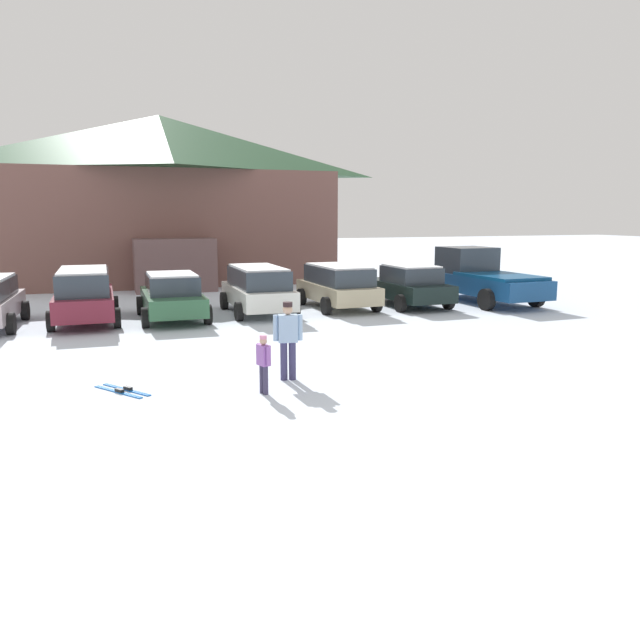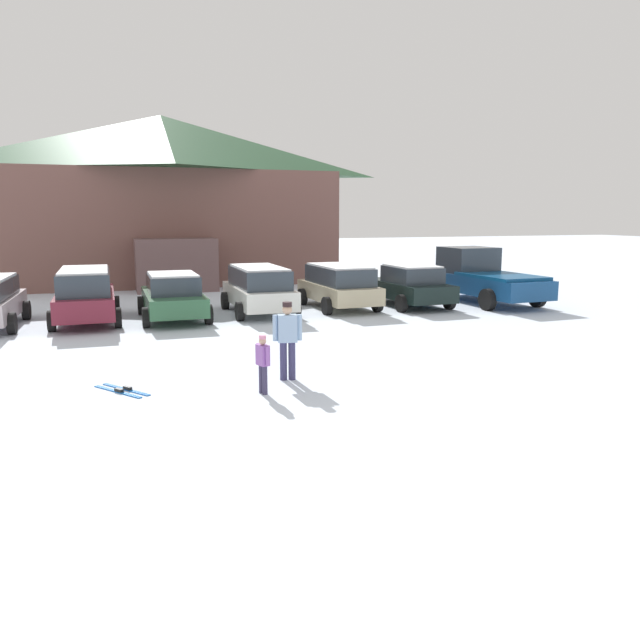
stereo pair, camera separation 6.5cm
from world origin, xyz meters
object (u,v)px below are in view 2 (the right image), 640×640
skier_adult_in_blue_parka (287,336)px  parked_green_coupe (173,296)px  parked_black_sedan (410,285)px  parked_beige_suv (339,285)px  pair_of_skis (122,390)px  parked_maroon_van (85,294)px  parked_white_suv (259,288)px  ski_lodge (164,198)px  skier_child_in_purple_jacket (263,361)px  pickup_truck (481,277)px

skier_adult_in_blue_parka → parked_green_coupe: bearing=98.9°
parked_green_coupe → parked_black_sedan: bearing=0.4°
parked_beige_suv → pair_of_skis: 12.07m
parked_beige_suv → parked_green_coupe: bearing=-175.7°
parked_green_coupe → parked_maroon_van: bearing=171.4°
parked_white_suv → parked_beige_suv: bearing=3.3°
ski_lodge → skier_child_in_purple_jacket: ski_lodge is taller
parked_beige_suv → skier_child_in_purple_jacket: parked_beige_suv is taller
parked_beige_suv → skier_child_in_purple_jacket: bearing=-118.8°
parked_maroon_van → parked_beige_suv: bearing=0.3°
ski_lodge → parked_green_coupe: (-1.18, -13.25, -3.54)m
parked_white_suv → skier_child_in_purple_jacket: parked_white_suv is taller
parked_black_sedan → pair_of_skis: parked_black_sedan is taller
parked_maroon_van → parked_black_sedan: 11.61m
parked_green_coupe → skier_adult_in_blue_parka: (1.37, -8.70, 0.14)m
parked_beige_suv → parked_white_suv: bearing=-176.7°
parked_black_sedan → parked_green_coupe: bearing=-179.6°
parked_maroon_van → parked_black_sedan: size_ratio=1.16×
skier_child_in_purple_jacket → parked_white_suv: bearing=76.3°
parked_white_suv → pair_of_skis: parked_white_suv is taller
parked_maroon_van → parked_green_coupe: parked_maroon_van is taller
pickup_truck → parked_green_coupe: bearing=-178.9°
parked_green_coupe → parked_white_suv: bearing=5.4°
parked_black_sedan → parked_beige_suv: bearing=171.7°
parked_white_suv → skier_child_in_purple_jacket: bearing=-103.7°
ski_lodge → parked_maroon_van: (-3.92, -12.84, -3.40)m
parked_white_suv → skier_adult_in_blue_parka: (-1.65, -8.99, 0.04)m
parked_maroon_van → parked_beige_suv: (8.85, 0.05, -0.06)m
parked_black_sedan → pair_of_skis: (-10.87, -8.49, -0.79)m
parked_beige_suv → parked_black_sedan: bearing=-8.3°
parked_maroon_van → pair_of_skis: parked_maroon_van is taller
parked_white_suv → skier_adult_in_blue_parka: 9.14m
skier_child_in_purple_jacket → ski_lodge: bearing=88.6°
skier_adult_in_blue_parka → pair_of_skis: bearing=175.5°
parked_white_suv → ski_lodge: bearing=98.0°
skier_adult_in_blue_parka → skier_child_in_purple_jacket: skier_adult_in_blue_parka is taller
ski_lodge → parked_white_suv: bearing=-82.0°
skier_adult_in_blue_parka → pair_of_skis: (-3.36, 0.27, -0.92)m
parked_green_coupe → parked_black_sedan: size_ratio=1.09×
parked_maroon_van → pickup_truck: pickup_truck is taller
parked_black_sedan → skier_adult_in_blue_parka: size_ratio=2.48×
parked_maroon_van → parked_green_coupe: size_ratio=1.07×
parked_green_coupe → pickup_truck: bearing=1.1°
parked_maroon_van → skier_child_in_purple_jacket: parked_maroon_van is taller
ski_lodge → skier_child_in_purple_jacket: size_ratio=14.86×
parked_maroon_van → pair_of_skis: 8.93m
parked_maroon_van → parked_white_suv: size_ratio=1.07×
parked_white_suv → pickup_truck: size_ratio=0.75×
parked_maroon_van → pair_of_skis: size_ratio=3.59×
parked_black_sedan → skier_adult_in_blue_parka: 11.54m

